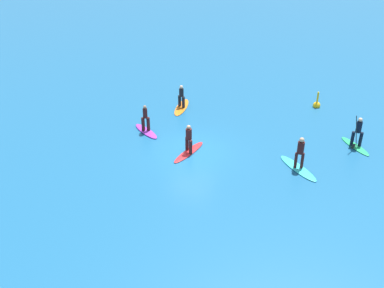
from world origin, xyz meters
The scene contains 7 objects.
ground_plane centered at (0.00, 0.00, 0.00)m, with size 120.00×120.00×0.00m, color #195684.
surfer_on_green_board centered at (8.48, 4.59, 0.60)m, with size 2.08×2.16×2.16m.
surfer_on_red_board centered at (-0.12, -0.19, 0.54)m, with size 0.93×2.94×1.75m.
surfer_on_teal_board centered at (5.97, 0.70, 0.54)m, with size 2.69×2.39×1.89m.
surfer_on_orange_board centered at (-3.34, 5.44, 0.42)m, with size 1.39×3.09×1.67m.
surfer_on_purple_board centered at (-3.69, 1.08, 0.42)m, with size 2.46×1.80×1.80m.
marker_buoy centered at (5.31, 9.59, 0.18)m, with size 0.52×0.52×1.26m.
Camera 1 is at (8.99, -19.36, 12.08)m, focal length 39.72 mm.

